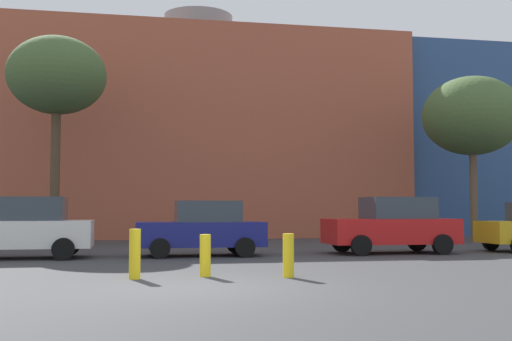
{
  "coord_description": "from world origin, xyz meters",
  "views": [
    {
      "loc": [
        -1.24,
        -11.94,
        1.47
      ],
      "look_at": [
        2.58,
        7.69,
        2.67
      ],
      "focal_mm": 44.65,
      "sensor_mm": 36.0,
      "label": 1
    }
  ],
  "objects_px": {
    "parked_car_1": "(22,228)",
    "bollard_yellow_2": "(205,255)",
    "parked_car_2": "(202,228)",
    "bare_tree_1": "(472,116)",
    "bollard_yellow_1": "(135,254)",
    "bollard_yellow_0": "(288,255)",
    "bare_tree_0": "(57,77)",
    "parked_car_3": "(392,225)"
  },
  "relations": [
    {
      "from": "parked_car_2",
      "to": "bollard_yellow_0",
      "type": "relative_size",
      "value": 4.22
    },
    {
      "from": "bare_tree_1",
      "to": "bollard_yellow_2",
      "type": "height_order",
      "value": "bare_tree_1"
    },
    {
      "from": "bare_tree_1",
      "to": "bollard_yellow_0",
      "type": "relative_size",
      "value": 7.88
    },
    {
      "from": "parked_car_3",
      "to": "bollard_yellow_2",
      "type": "height_order",
      "value": "parked_car_3"
    },
    {
      "from": "bare_tree_0",
      "to": "bollard_yellow_2",
      "type": "relative_size",
      "value": 9.2
    },
    {
      "from": "bare_tree_1",
      "to": "parked_car_2",
      "type": "bearing_deg",
      "value": -154.74
    },
    {
      "from": "parked_car_1",
      "to": "bollard_yellow_0",
      "type": "bearing_deg",
      "value": 134.9
    },
    {
      "from": "parked_car_3",
      "to": "bollard_yellow_2",
      "type": "distance_m",
      "value": 9.18
    },
    {
      "from": "parked_car_1",
      "to": "parked_car_2",
      "type": "bearing_deg",
      "value": -180.0
    },
    {
      "from": "parked_car_1",
      "to": "bollard_yellow_1",
      "type": "bearing_deg",
      "value": 117.73
    },
    {
      "from": "parked_car_3",
      "to": "bare_tree_1",
      "type": "relative_size",
      "value": 0.58
    },
    {
      "from": "bollard_yellow_1",
      "to": "bollard_yellow_2",
      "type": "xyz_separation_m",
      "value": [
        1.51,
        0.19,
        -0.07
      ]
    },
    {
      "from": "bare_tree_1",
      "to": "bollard_yellow_0",
      "type": "distance_m",
      "value": 17.84
    },
    {
      "from": "parked_car_3",
      "to": "bollard_yellow_0",
      "type": "xyz_separation_m",
      "value": [
        -5.17,
        -6.53,
        -0.45
      ]
    },
    {
      "from": "bollard_yellow_1",
      "to": "parked_car_2",
      "type": "bearing_deg",
      "value": 71.46
    },
    {
      "from": "parked_car_1",
      "to": "bare_tree_1",
      "type": "relative_size",
      "value": 0.57
    },
    {
      "from": "bollard_yellow_0",
      "to": "bollard_yellow_1",
      "type": "bearing_deg",
      "value": 174.49
    },
    {
      "from": "parked_car_1",
      "to": "bollard_yellow_2",
      "type": "distance_m",
      "value": 7.7
    },
    {
      "from": "parked_car_3",
      "to": "bollard_yellow_0",
      "type": "distance_m",
      "value": 8.34
    },
    {
      "from": "bollard_yellow_1",
      "to": "bollard_yellow_0",
      "type": "bearing_deg",
      "value": -5.51
    },
    {
      "from": "parked_car_2",
      "to": "bare_tree_0",
      "type": "bearing_deg",
      "value": -51.21
    },
    {
      "from": "bare_tree_1",
      "to": "bollard_yellow_1",
      "type": "distance_m",
      "value": 19.89
    },
    {
      "from": "bare_tree_0",
      "to": "bollard_yellow_1",
      "type": "bearing_deg",
      "value": -76.25
    },
    {
      "from": "bollard_yellow_2",
      "to": "bollard_yellow_0",
      "type": "bearing_deg",
      "value": -16.23
    },
    {
      "from": "bollard_yellow_0",
      "to": "bollard_yellow_1",
      "type": "distance_m",
      "value": 3.26
    },
    {
      "from": "parked_car_2",
      "to": "bare_tree_0",
      "type": "xyz_separation_m",
      "value": [
        -5.19,
        6.45,
        5.91
      ]
    },
    {
      "from": "parked_car_2",
      "to": "bare_tree_1",
      "type": "distance_m",
      "value": 14.87
    },
    {
      "from": "parked_car_1",
      "to": "parked_car_2",
      "type": "relative_size",
      "value": 1.06
    },
    {
      "from": "bare_tree_0",
      "to": "bollard_yellow_0",
      "type": "height_order",
      "value": "bare_tree_0"
    },
    {
      "from": "parked_car_1",
      "to": "bollard_yellow_2",
      "type": "xyz_separation_m",
      "value": [
        4.78,
        -6.03,
        -0.45
      ]
    },
    {
      "from": "parked_car_1",
      "to": "bollard_yellow_2",
      "type": "relative_size",
      "value": 4.6
    },
    {
      "from": "bare_tree_0",
      "to": "bollard_yellow_1",
      "type": "height_order",
      "value": "bare_tree_0"
    },
    {
      "from": "bollard_yellow_0",
      "to": "bollard_yellow_1",
      "type": "relative_size",
      "value": 0.9
    },
    {
      "from": "parked_car_1",
      "to": "bollard_yellow_0",
      "type": "height_order",
      "value": "parked_car_1"
    },
    {
      "from": "parked_car_2",
      "to": "bollard_yellow_0",
      "type": "distance_m",
      "value": 6.65
    },
    {
      "from": "parked_car_3",
      "to": "bollard_yellow_0",
      "type": "height_order",
      "value": "parked_car_3"
    },
    {
      "from": "parked_car_2",
      "to": "bare_tree_1",
      "type": "height_order",
      "value": "bare_tree_1"
    },
    {
      "from": "bare_tree_1",
      "to": "bollard_yellow_2",
      "type": "relative_size",
      "value": 8.09
    },
    {
      "from": "bare_tree_0",
      "to": "bare_tree_1",
      "type": "xyz_separation_m",
      "value": [
        17.94,
        -0.44,
        -1.16
      ]
    },
    {
      "from": "bare_tree_0",
      "to": "bollard_yellow_2",
      "type": "xyz_separation_m",
      "value": [
        4.61,
        -12.48,
        -6.31
      ]
    },
    {
      "from": "bollard_yellow_0",
      "to": "parked_car_3",
      "type": "bearing_deg",
      "value": 51.67
    },
    {
      "from": "parked_car_3",
      "to": "bollard_yellow_1",
      "type": "relative_size",
      "value": 4.09
    }
  ]
}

